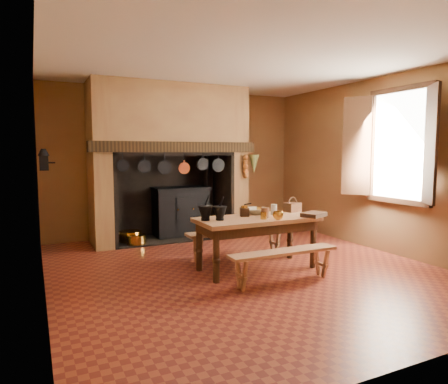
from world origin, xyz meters
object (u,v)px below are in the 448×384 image
object	(u,v)px
work_table	(257,225)
wicker_basket	(292,207)
iron_range	(181,211)
coffee_grinder	(245,211)
bench_front	(283,259)
mixing_bowl	(257,211)

from	to	relation	value
work_table	wicker_basket	bearing A→B (deg)	16.56
iron_range	coffee_grinder	bearing A→B (deg)	-88.21
work_table	coffee_grinder	world-z (taller)	coffee_grinder
bench_front	wicker_basket	distance (m)	1.23
bench_front	work_table	bearing A→B (deg)	90.00
bench_front	wicker_basket	size ratio (longest dim) A/B	5.44
iron_range	mixing_bowl	size ratio (longest dim) A/B	4.70
iron_range	work_table	distance (m)	2.54
iron_range	bench_front	bearing A→B (deg)	-86.43
bench_front	mixing_bowl	distance (m)	1.02
iron_range	work_table	world-z (taller)	iron_range
iron_range	work_table	xyz separation A→B (m)	(0.20, -2.53, 0.12)
work_table	wicker_basket	xyz separation A→B (m)	(0.73, 0.22, 0.19)
work_table	mixing_bowl	bearing A→B (deg)	60.57
work_table	wicker_basket	size ratio (longest dim) A/B	6.28
coffee_grinder	work_table	bearing A→B (deg)	-26.28
work_table	mixing_bowl	distance (m)	0.33
work_table	bench_front	distance (m)	0.71
bench_front	coffee_grinder	world-z (taller)	coffee_grinder
work_table	iron_range	bearing A→B (deg)	94.47
bench_front	mixing_bowl	world-z (taller)	mixing_bowl
bench_front	coffee_grinder	distance (m)	0.92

